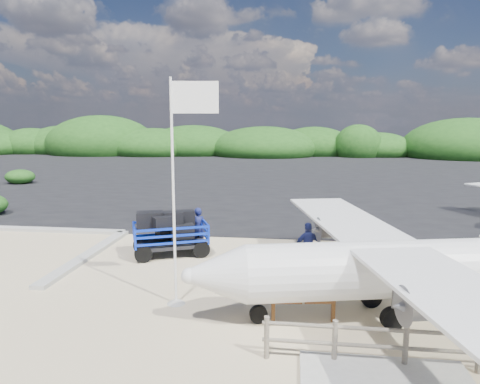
{
  "coord_description": "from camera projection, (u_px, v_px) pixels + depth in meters",
  "views": [
    {
      "loc": [
        3.54,
        -13.93,
        5.28
      ],
      "look_at": [
        1.06,
        5.39,
        2.08
      ],
      "focal_mm": 32.0,
      "sensor_mm": 36.0,
      "label": 1
    }
  ],
  "objects": [
    {
      "name": "ground",
      "position": [
        190.0,
        275.0,
        14.94
      ],
      "size": [
        160.0,
        160.0,
        0.0
      ],
      "primitive_type": "plane",
      "color": "beige"
    },
    {
      "name": "asphalt_apron",
      "position": [
        260.0,
        174.0,
        44.3
      ],
      "size": [
        90.0,
        50.0,
        0.04
      ],
      "primitive_type": null,
      "color": "#B2B2B2",
      "rests_on": "ground"
    },
    {
      "name": "vegetation_band",
      "position": [
        273.0,
        155.0,
        68.77
      ],
      "size": [
        124.0,
        8.0,
        4.4
      ],
      "primitive_type": null,
      "color": "#B2B2B2",
      "rests_on": "ground"
    },
    {
      "name": "fence",
      "position": [
        404.0,
        368.0,
        9.29
      ],
      "size": [
        6.4,
        2.0,
        1.1
      ],
      "primitive_type": null,
      "color": "#B2B2B2",
      "rests_on": "ground"
    },
    {
      "name": "baggage_cart",
      "position": [
        171.0,
        255.0,
        17.14
      ],
      "size": [
        3.58,
        2.87,
        1.56
      ],
      "primitive_type": null,
      "rotation": [
        0.0,
        0.0,
        0.41
      ],
      "color": "#0E32D6",
      "rests_on": "ground"
    },
    {
      "name": "flagpole",
      "position": [
        176.0,
        303.0,
        12.57
      ],
      "size": [
        1.37,
        0.74,
        6.48
      ],
      "primitive_type": null,
      "rotation": [
        0.0,
        0.0,
        0.16
      ],
      "color": "white",
      "rests_on": "ground"
    },
    {
      "name": "signboard",
      "position": [
        303.0,
        322.0,
        11.43
      ],
      "size": [
        1.83,
        0.43,
        1.5
      ],
      "primitive_type": null,
      "rotation": [
        0.0,
        0.0,
        0.14
      ],
      "color": "brown",
      "rests_on": "ground"
    },
    {
      "name": "crew_a",
      "position": [
        198.0,
        229.0,
        17.75
      ],
      "size": [
        0.74,
        0.57,
        1.8
      ],
      "primitive_type": "imported",
      "rotation": [
        0.0,
        0.0,
        3.38
      ],
      "color": "#151B50",
      "rests_on": "ground"
    },
    {
      "name": "crew_b",
      "position": [
        182.0,
        228.0,
        18.38
      ],
      "size": [
        0.9,
        0.79,
        1.57
      ],
      "primitive_type": "imported",
      "rotation": [
        0.0,
        0.0,
        3.43
      ],
      "color": "#151B50",
      "rests_on": "ground"
    },
    {
      "name": "crew_c",
      "position": [
        308.0,
        247.0,
        15.14
      ],
      "size": [
        1.12,
        0.68,
        1.78
      ],
      "primitive_type": "imported",
      "rotation": [
        0.0,
        0.0,
        3.39
      ],
      "color": "#151B50",
      "rests_on": "ground"
    },
    {
      "name": "aircraft_large",
      "position": [
        419.0,
        182.0,
        38.06
      ],
      "size": [
        16.41,
        16.41,
        4.12
      ],
      "primitive_type": null,
      "rotation": [
        0.0,
        0.0,
        3.36
      ],
      "color": "#B2B2B2",
      "rests_on": "ground"
    },
    {
      "name": "aircraft_small",
      "position": [
        188.0,
        168.0,
        49.45
      ],
      "size": [
        9.58,
        9.58,
        2.52
      ],
      "primitive_type": null,
      "rotation": [
        0.0,
        0.0,
        3.68
      ],
      "color": "#B2B2B2",
      "rests_on": "ground"
    }
  ]
}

